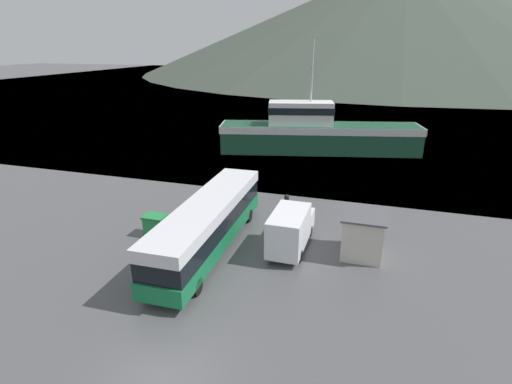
{
  "coord_description": "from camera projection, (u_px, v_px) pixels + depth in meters",
  "views": [
    {
      "loc": [
        6.73,
        -10.06,
        11.69
      ],
      "look_at": [
        -0.95,
        14.71,
        2.0
      ],
      "focal_mm": 28.0,
      "sensor_mm": 36.0,
      "label": 1
    }
  ],
  "objects": [
    {
      "name": "storage_bin",
      "position": [
        156.0,
        225.0,
        25.73
      ],
      "size": [
        1.45,
        1.12,
        1.35
      ],
      "color": "green",
      "rests_on": "ground"
    },
    {
      "name": "hill_backdrop",
      "position": [
        400.0,
        18.0,
        165.61
      ],
      "size": [
        211.94,
        211.94,
        43.43
      ],
      "primitive_type": "cone",
      "color": "#3D473D",
      "rests_on": "ground"
    },
    {
      "name": "dock_kiosk",
      "position": [
        363.0,
        234.0,
        23.15
      ],
      "size": [
        2.46,
        2.92,
        2.59
      ],
      "color": "beige",
      "rests_on": "ground"
    },
    {
      "name": "tour_bus",
      "position": [
        209.0,
        222.0,
        23.54
      ],
      "size": [
        2.88,
        12.93,
        3.12
      ],
      "rotation": [
        0.0,
        0.0,
        0.03
      ],
      "color": "#146B3D",
      "rests_on": "ground"
    },
    {
      "name": "ground_plane",
      "position": [
        164.0,
        375.0,
        14.96
      ],
      "size": [
        400.0,
        400.0,
        0.0
      ],
      "primitive_type": "plane",
      "color": "#4C4C4F"
    },
    {
      "name": "fishing_boat",
      "position": [
        316.0,
        132.0,
        45.16
      ],
      "size": [
        22.66,
        9.43,
        12.11
      ],
      "rotation": [
        0.0,
        0.0,
        4.95
      ],
      "color": "#1E5138",
      "rests_on": "water_surface"
    },
    {
      "name": "mooring_bollard",
      "position": [
        287.0,
        199.0,
        30.86
      ],
      "size": [
        0.4,
        0.4,
        0.75
      ],
      "color": "black",
      "rests_on": "ground"
    },
    {
      "name": "water_surface",
      "position": [
        364.0,
        79.0,
        140.1
      ],
      "size": [
        240.0,
        240.0,
        0.0
      ],
      "primitive_type": "plane",
      "color": "slate",
      "rests_on": "ground"
    },
    {
      "name": "delivery_van",
      "position": [
        291.0,
        228.0,
        23.81
      ],
      "size": [
        1.94,
        5.46,
        2.55
      ],
      "rotation": [
        0.0,
        0.0,
        0.0
      ],
      "color": "silver",
      "rests_on": "ground"
    }
  ]
}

